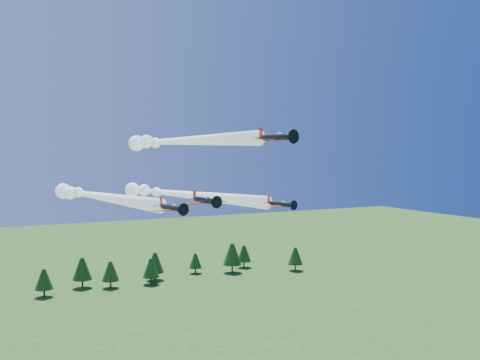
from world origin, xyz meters
name	(u,v)px	position (x,y,z in m)	size (l,w,h in m)	color
plane_lead	(178,141)	(-1.98, 20.37, 50.88)	(14.49, 55.92, 3.70)	black
plane_left	(96,196)	(-16.66, 29.84, 39.49)	(14.92, 55.80, 3.70)	black
plane_right	(179,194)	(2.66, 32.60, 39.07)	(18.35, 57.93, 3.70)	black
plane_slot	(205,200)	(-1.55, 7.29, 39.67)	(8.16, 8.87, 2.85)	black
treeline	(89,271)	(-3.24, 109.40, 6.72)	(166.08, 21.53, 11.90)	#382314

